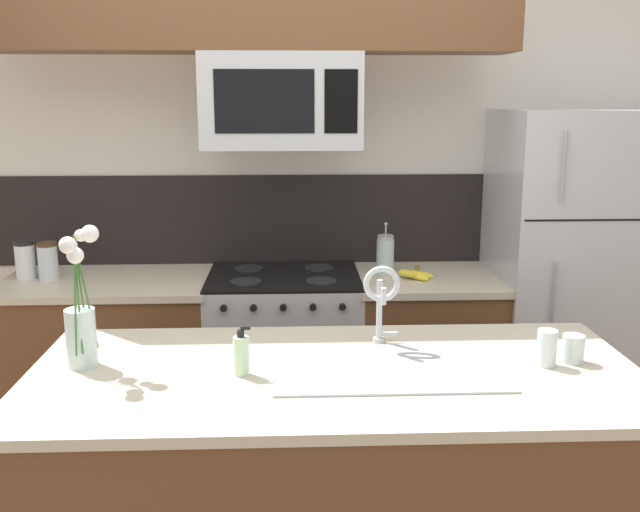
{
  "coord_description": "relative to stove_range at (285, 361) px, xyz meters",
  "views": [
    {
      "loc": [
        0.04,
        -2.57,
        1.8
      ],
      "look_at": [
        0.16,
        0.27,
        1.16
      ],
      "focal_mm": 40.0,
      "sensor_mm": 36.0,
      "label": 1
    }
  ],
  "objects": [
    {
      "name": "island_counter",
      "position": [
        0.18,
        -1.25,
        -0.01
      ],
      "size": [
        2.04,
        0.93,
        0.91
      ],
      "color": "brown",
      "rests_on": "ground"
    },
    {
      "name": "storage_jar_tall",
      "position": [
        -1.28,
        0.04,
        0.54
      ],
      "size": [
        0.1,
        0.1,
        0.19
      ],
      "color": "silver",
      "rests_on": "back_counter_left"
    },
    {
      "name": "spare_glass",
      "position": [
        1.0,
        -1.21,
        0.5
      ],
      "size": [
        0.08,
        0.08,
        0.1
      ],
      "color": "silver",
      "rests_on": "island_counter"
    },
    {
      "name": "refrigerator",
      "position": [
        1.51,
        0.02,
        0.41
      ],
      "size": [
        0.86,
        0.74,
        1.74
      ],
      "color": "#B7BABF",
      "rests_on": "ground"
    },
    {
      "name": "splash_band",
      "position": [
        -0.0,
        0.32,
        0.69
      ],
      "size": [
        3.47,
        0.01,
        0.48
      ],
      "primitive_type": "cube",
      "color": "black",
      "rests_on": "rear_partition"
    },
    {
      "name": "kitchen_sink",
      "position": [
        0.36,
        -1.25,
        0.38
      ],
      "size": [
        0.76,
        0.44,
        0.16
      ],
      "color": "#ADAFB5",
      "rests_on": "island_counter"
    },
    {
      "name": "rear_partition",
      "position": [
        0.3,
        0.38,
        0.84
      ],
      "size": [
        5.2,
        0.1,
        2.6
      ],
      "primitive_type": "cube",
      "color": "silver",
      "rests_on": "ground"
    },
    {
      "name": "drinking_glass",
      "position": [
        0.89,
        -1.24,
        0.51
      ],
      "size": [
        0.07,
        0.07,
        0.13
      ],
      "color": "silver",
      "rests_on": "island_counter"
    },
    {
      "name": "back_counter_right",
      "position": [
        0.73,
        0.0,
        -0.01
      ],
      "size": [
        0.73,
        0.65,
        0.91
      ],
      "color": "brown",
      "rests_on": "ground"
    },
    {
      "name": "dish_soap_bottle",
      "position": [
        -0.13,
        -1.28,
        0.52
      ],
      "size": [
        0.06,
        0.05,
        0.16
      ],
      "color": "beige",
      "rests_on": "island_counter"
    },
    {
      "name": "banana_bunch",
      "position": [
        0.66,
        -0.06,
        0.47
      ],
      "size": [
        0.19,
        0.16,
        0.08
      ],
      "color": "yellow",
      "rests_on": "back_counter_right"
    },
    {
      "name": "flower_vase",
      "position": [
        -0.66,
        -1.18,
        0.61
      ],
      "size": [
        0.14,
        0.18,
        0.48
      ],
      "color": "silver",
      "rests_on": "island_counter"
    },
    {
      "name": "back_counter_left",
      "position": [
        -0.88,
        0.0,
        -0.01
      ],
      "size": [
        1.03,
        0.65,
        0.91
      ],
      "color": "brown",
      "rests_on": "ground"
    },
    {
      "name": "french_press",
      "position": [
        0.52,
        0.06,
        0.55
      ],
      "size": [
        0.09,
        0.09,
        0.27
      ],
      "color": "silver",
      "rests_on": "back_counter_right"
    },
    {
      "name": "microwave",
      "position": [
        0.0,
        -0.02,
        1.31
      ],
      "size": [
        0.74,
        0.4,
        0.44
      ],
      "color": "#B7BABF"
    },
    {
      "name": "stove_range",
      "position": [
        0.0,
        0.0,
        0.0
      ],
      "size": [
        0.76,
        0.64,
        0.93
      ],
      "color": "#B7BABF",
      "rests_on": "ground"
    },
    {
      "name": "sink_faucet",
      "position": [
        0.36,
        -1.03,
        0.65
      ],
      "size": [
        0.14,
        0.14,
        0.31
      ],
      "color": "#B7BABF",
      "rests_on": "island_counter"
    },
    {
      "name": "storage_jar_medium",
      "position": [
        -1.16,
        0.01,
        0.54
      ],
      "size": [
        0.1,
        0.1,
        0.19
      ],
      "color": "silver",
      "rests_on": "back_counter_left"
    }
  ]
}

